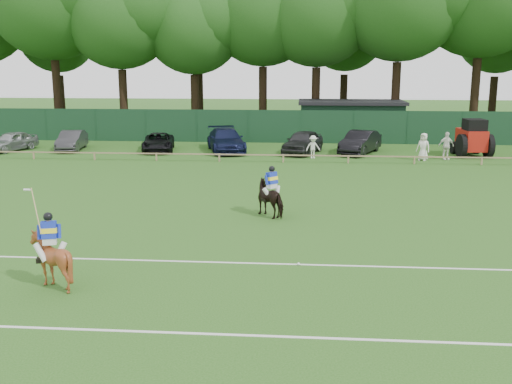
# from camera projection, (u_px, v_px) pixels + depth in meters

# --- Properties ---
(ground) EXTENTS (160.00, 160.00, 0.00)m
(ground) POSITION_uv_depth(u_px,v_px,m) (234.00, 253.00, 19.68)
(ground) COLOR #1E4C14
(ground) RESTS_ON ground
(horse_dark) EXTENTS (1.78, 1.78, 1.46)m
(horse_dark) POSITION_uv_depth(u_px,v_px,m) (272.00, 198.00, 24.23)
(horse_dark) COLOR black
(horse_dark) RESTS_ON ground
(horse_chestnut) EXTENTS (1.61, 1.71, 1.56)m
(horse_chestnut) POSITION_uv_depth(u_px,v_px,m) (51.00, 260.00, 16.60)
(horse_chestnut) COLOR brown
(horse_chestnut) RESTS_ON ground
(sedan_silver) EXTENTS (2.85, 4.26, 1.35)m
(sedan_silver) POSITION_uv_depth(u_px,v_px,m) (12.00, 141.00, 41.72)
(sedan_silver) COLOR #9FA2A4
(sedan_silver) RESTS_ON ground
(sedan_grey) EXTENTS (2.00, 4.29, 1.36)m
(sedan_grey) POSITION_uv_depth(u_px,v_px,m) (72.00, 140.00, 42.07)
(sedan_grey) COLOR #323134
(sedan_grey) RESTS_ON ground
(suv_black) EXTENTS (2.80, 4.75, 1.24)m
(suv_black) POSITION_uv_depth(u_px,v_px,m) (158.00, 142.00, 41.60)
(suv_black) COLOR black
(suv_black) RESTS_ON ground
(sedan_navy) EXTENTS (3.58, 5.83, 1.58)m
(sedan_navy) POSITION_uv_depth(u_px,v_px,m) (226.00, 140.00, 41.38)
(sedan_navy) COLOR #121739
(sedan_navy) RESTS_ON ground
(hatch_grey) EXTENTS (3.18, 4.91, 1.55)m
(hatch_grey) POSITION_uv_depth(u_px,v_px,m) (303.00, 142.00, 40.55)
(hatch_grey) COLOR #29292B
(hatch_grey) RESTS_ON ground
(estate_black) EXTENTS (3.34, 4.92, 1.53)m
(estate_black) POSITION_uv_depth(u_px,v_px,m) (360.00, 142.00, 40.50)
(estate_black) COLOR black
(estate_black) RESTS_ON ground
(spectator_left) EXTENTS (1.06, 0.79, 1.47)m
(spectator_left) POSITION_uv_depth(u_px,v_px,m) (313.00, 147.00, 38.56)
(spectator_left) COLOR silver
(spectator_left) RESTS_ON ground
(spectator_mid) EXTENTS (1.11, 0.69, 1.77)m
(spectator_mid) POSITION_uv_depth(u_px,v_px,m) (446.00, 146.00, 37.98)
(spectator_mid) COLOR white
(spectator_mid) RESTS_ON ground
(spectator_right) EXTENTS (1.01, 0.92, 1.73)m
(spectator_right) POSITION_uv_depth(u_px,v_px,m) (423.00, 147.00, 37.66)
(spectator_right) COLOR silver
(spectator_right) RESTS_ON ground
(rider_dark) EXTENTS (0.76, 0.76, 1.41)m
(rider_dark) POSITION_uv_depth(u_px,v_px,m) (272.00, 182.00, 24.07)
(rider_dark) COLOR silver
(rider_dark) RESTS_ON ground
(rider_chestnut) EXTENTS (0.98, 0.52, 2.05)m
(rider_chestnut) POSITION_uv_depth(u_px,v_px,m) (49.00, 235.00, 16.43)
(rider_chestnut) COLOR silver
(rider_chestnut) RESTS_ON ground
(polo_ball) EXTENTS (0.09, 0.09, 0.09)m
(polo_ball) POSITION_uv_depth(u_px,v_px,m) (299.00, 264.00, 18.46)
(polo_ball) COLOR silver
(polo_ball) RESTS_ON ground
(pitch_lines) EXTENTS (60.00, 5.10, 0.01)m
(pitch_lines) POSITION_uv_depth(u_px,v_px,m) (219.00, 293.00, 16.27)
(pitch_lines) COLOR silver
(pitch_lines) RESTS_ON ground
(pitch_rail) EXTENTS (62.10, 0.10, 0.50)m
(pitch_rail) POSITION_uv_depth(u_px,v_px,m) (267.00, 155.00, 37.10)
(pitch_rail) COLOR #997F5B
(pitch_rail) RESTS_ON ground
(perimeter_fence) EXTENTS (92.08, 0.08, 2.50)m
(perimeter_fence) POSITION_uv_depth(u_px,v_px,m) (274.00, 126.00, 45.69)
(perimeter_fence) COLOR #14351E
(perimeter_fence) RESTS_ON ground
(utility_shed) EXTENTS (8.40, 4.40, 3.04)m
(utility_shed) POSITION_uv_depth(u_px,v_px,m) (351.00, 120.00, 48.08)
(utility_shed) COLOR #14331E
(utility_shed) RESTS_ON ground
(tree_row) EXTENTS (96.00, 12.00, 21.00)m
(tree_row) POSITION_uv_depth(u_px,v_px,m) (301.00, 131.00, 53.59)
(tree_row) COLOR #26561C
(tree_row) RESTS_ON ground
(tractor) EXTENTS (2.21, 3.10, 2.48)m
(tractor) POSITION_uv_depth(u_px,v_px,m) (472.00, 139.00, 39.17)
(tractor) COLOR #AC190F
(tractor) RESTS_ON ground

